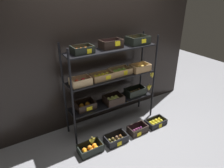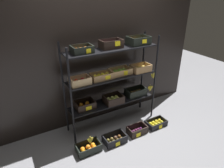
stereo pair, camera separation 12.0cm
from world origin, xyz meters
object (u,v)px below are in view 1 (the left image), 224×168
object	(u,v)px
crate_ground_lemon	(156,122)
crate_ground_orange	(90,149)
crate_ground_plum	(138,130)
display_rack	(114,76)
crate_ground_kiwi	(116,139)
banana_bunch_loose	(92,141)

from	to	relation	value
crate_ground_lemon	crate_ground_orange	bearing A→B (deg)	179.21
crate_ground_plum	crate_ground_lemon	xyz separation A→B (m)	(0.42, -0.00, -0.00)
display_rack	crate_ground_lemon	xyz separation A→B (m)	(0.63, -0.46, -0.90)
display_rack	crate_ground_kiwi	bearing A→B (deg)	-117.69
crate_ground_orange	crate_ground_plum	xyz separation A→B (m)	(0.90, -0.02, -0.00)
crate_ground_orange	banana_bunch_loose	world-z (taller)	banana_bunch_loose
display_rack	crate_ground_lemon	size ratio (longest dim) A/B	4.56
display_rack	crate_ground_lemon	world-z (taller)	display_rack
display_rack	crate_ground_kiwi	world-z (taller)	display_rack
crate_ground_kiwi	crate_ground_lemon	xyz separation A→B (m)	(0.87, 0.01, -0.00)
banana_bunch_loose	display_rack	bearing A→B (deg)	34.04
crate_ground_plum	banana_bunch_loose	bearing A→B (deg)	178.84
crate_ground_kiwi	crate_ground_plum	size ratio (longest dim) A/B	1.08
display_rack	crate_ground_orange	distance (m)	1.22
crate_ground_orange	crate_ground_kiwi	size ratio (longest dim) A/B	1.03
crate_ground_kiwi	banana_bunch_loose	distance (m)	0.44
crate_ground_lemon	banana_bunch_loose	distance (m)	1.30
crate_ground_lemon	crate_ground_kiwi	bearing A→B (deg)	-179.40
banana_bunch_loose	crate_ground_kiwi	bearing A→B (deg)	-3.76
crate_ground_kiwi	crate_ground_lemon	bearing A→B (deg)	0.60
crate_ground_orange	banana_bunch_loose	distance (m)	0.15
crate_ground_plum	crate_ground_lemon	world-z (taller)	crate_ground_plum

